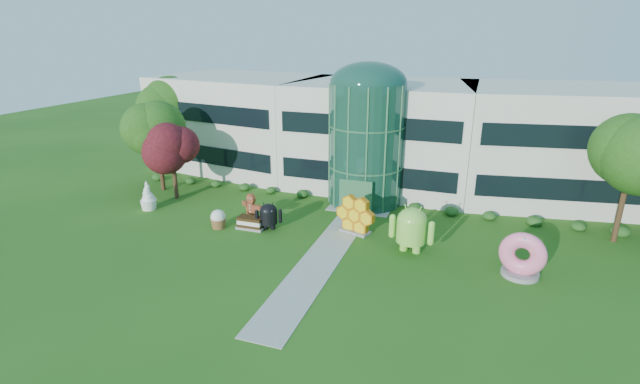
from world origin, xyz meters
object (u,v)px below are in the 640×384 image
(donut, at_px, (523,254))
(gingerbread, at_px, (251,207))
(android_green, at_px, (412,226))
(android_black, at_px, (269,214))

(donut, distance_m, gingerbread, 18.84)
(android_green, bearing_deg, gingerbread, -177.74)
(android_black, relative_size, donut, 0.82)
(gingerbread, bearing_deg, android_green, 16.52)
(android_black, xyz_separation_m, donut, (16.83, -1.24, 0.25))
(android_green, xyz_separation_m, donut, (6.61, -1.05, -0.36))
(android_black, xyz_separation_m, gingerbread, (-1.88, 0.97, -0.04))
(android_green, xyz_separation_m, gingerbread, (-12.10, 1.16, -0.65))
(android_green, xyz_separation_m, android_black, (-10.22, 0.19, -0.61))
(android_green, distance_m, donut, 6.70)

